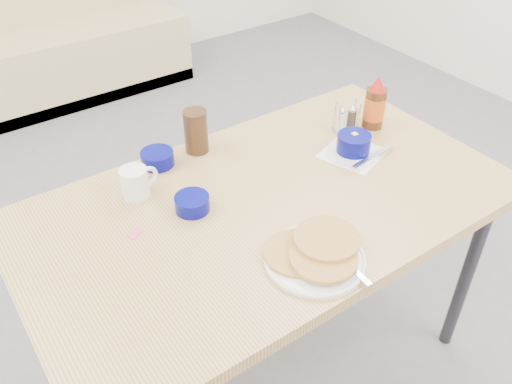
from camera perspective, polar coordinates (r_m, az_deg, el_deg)
booth_bench at (r=3.83m, az=-22.47°, el=13.99°), size 1.90×0.56×1.22m
dining_table at (r=1.58m, az=1.24°, el=-2.63°), size 1.40×0.80×0.76m
pancake_plate at (r=1.36m, az=6.27°, el=-6.54°), size 0.26×0.27×0.05m
coffee_mug at (r=1.57m, az=-12.54°, el=1.06°), size 0.12×0.08×0.09m
grits_setting at (r=1.74m, az=10.23°, el=4.77°), size 0.24×0.22×0.07m
creamer_bowl at (r=1.70m, az=-10.34°, el=3.50°), size 0.10×0.10×0.05m
butter_bowl at (r=1.50m, az=-6.74°, el=-1.19°), size 0.10×0.10×0.04m
amber_tumbler at (r=1.72m, az=-6.34°, el=6.37°), size 0.09×0.09×0.14m
condiment_caddy at (r=1.86m, az=9.47°, el=7.41°), size 0.10×0.07×0.10m
syrup_bottle at (r=1.88m, az=12.40°, el=8.90°), size 0.07×0.07×0.19m
sugar_wrapper at (r=1.47m, az=-12.64°, el=-4.29°), size 0.05×0.04×0.00m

